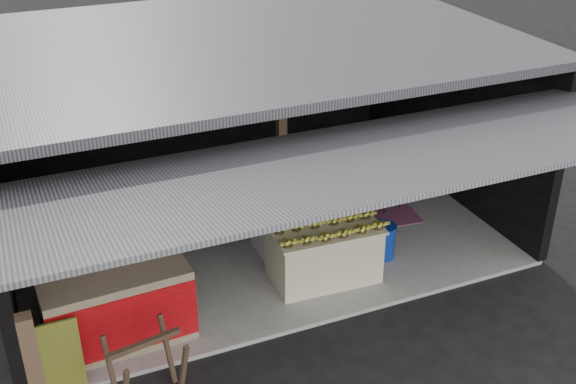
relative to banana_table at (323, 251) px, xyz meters
name	(u,v)px	position (x,y,z in m)	size (l,w,h in m)	color
ground	(319,326)	(-0.48, -0.88, -0.46)	(80.00, 80.00, 0.00)	black
concrete_slab	(249,230)	(-0.48, 1.62, -0.43)	(7.00, 5.00, 0.06)	gray
shophouse	(237,95)	(-0.48, 1.93, 1.64)	(7.40, 7.29, 3.02)	black
banana_table	(323,251)	(0.00, 0.00, 0.00)	(1.50, 0.97, 0.80)	white
banana_pile	(324,221)	(0.00, 0.00, 0.48)	(1.34, 0.80, 0.16)	gold
white_crate	(290,214)	(-0.11, 0.87, 0.15)	(1.01, 0.71, 1.10)	white
neighbor_stall	(117,304)	(-2.80, -0.24, 0.12)	(1.73, 0.84, 1.75)	#998466
green_signboard	(55,357)	(-3.59, -0.80, 0.03)	(0.57, 0.04, 0.86)	black
sawhorse	(147,363)	(-2.71, -1.30, 0.04)	(0.83, 0.82, 0.80)	#493324
water_barrel	(384,242)	(1.00, 0.11, -0.16)	(0.33, 0.33, 0.48)	navy
plastic_chair	(384,176)	(1.78, 1.47, 0.10)	(0.47, 0.47, 0.86)	#090E33
magenta_rug	(367,213)	(1.40, 1.29, -0.40)	(1.50, 1.00, 0.01)	maroon
picture_frames	(186,66)	(-0.64, 4.01, 1.47)	(1.62, 0.04, 0.46)	black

